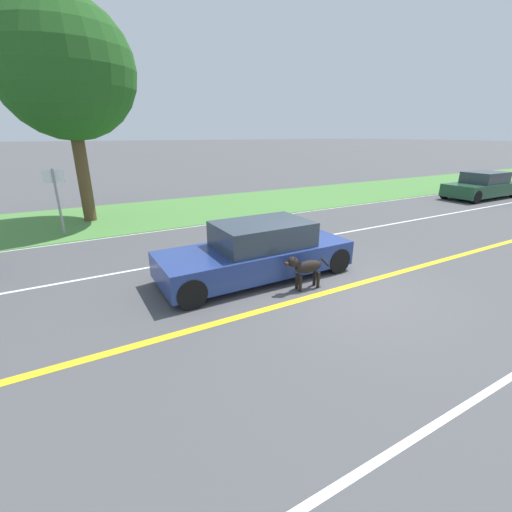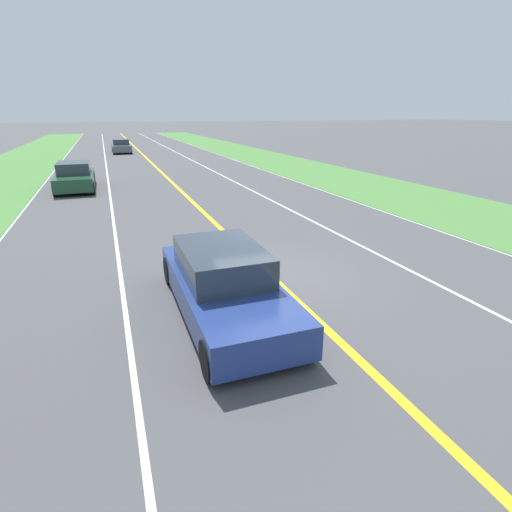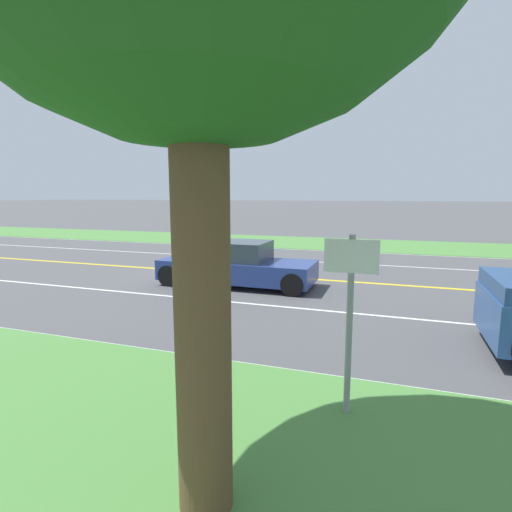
{
  "view_description": "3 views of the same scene",
  "coord_description": "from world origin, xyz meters",
  "px_view_note": "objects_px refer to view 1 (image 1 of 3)",
  "views": [
    {
      "loc": [
        -5.23,
        5.11,
        3.33
      ],
      "look_at": [
        1.06,
        1.55,
        0.75
      ],
      "focal_mm": 24.0,
      "sensor_mm": 36.0,
      "label": 1
    },
    {
      "loc": [
        3.52,
        8.22,
        3.81
      ],
      "look_at": [
        0.95,
        1.28,
        1.16
      ],
      "focal_mm": 28.0,
      "sensor_mm": 36.0,
      "label": 2
    },
    {
      "loc": [
        12.78,
        5.71,
        2.73
      ],
      "look_at": [
        1.03,
        1.67,
        0.85
      ],
      "focal_mm": 28.0,
      "sensor_mm": 36.0,
      "label": 3
    }
  ],
  "objects_px": {
    "street_sign": "(57,194)",
    "roadside_tree_right_near": "(66,70)",
    "car_trailing_near": "(482,186)",
    "ego_car": "(257,252)",
    "dog": "(305,267)"
  },
  "relations": [
    {
      "from": "roadside_tree_right_near",
      "to": "street_sign",
      "type": "height_order",
      "value": "roadside_tree_right_near"
    },
    {
      "from": "ego_car",
      "to": "car_trailing_near",
      "type": "bearing_deg",
      "value": -77.7
    },
    {
      "from": "dog",
      "to": "car_trailing_near",
      "type": "height_order",
      "value": "car_trailing_near"
    },
    {
      "from": "street_sign",
      "to": "roadside_tree_right_near",
      "type": "bearing_deg",
      "value": -27.18
    },
    {
      "from": "car_trailing_near",
      "to": "street_sign",
      "type": "bearing_deg",
      "value": 81.98
    },
    {
      "from": "car_trailing_near",
      "to": "roadside_tree_right_near",
      "type": "bearing_deg",
      "value": 75.99
    },
    {
      "from": "car_trailing_near",
      "to": "roadside_tree_right_near",
      "type": "height_order",
      "value": "roadside_tree_right_near"
    },
    {
      "from": "ego_car",
      "to": "dog",
      "type": "bearing_deg",
      "value": -155.49
    },
    {
      "from": "ego_car",
      "to": "street_sign",
      "type": "distance_m",
      "value": 7.6
    },
    {
      "from": "car_trailing_near",
      "to": "roadside_tree_right_near",
      "type": "xyz_separation_m",
      "value": [
        4.8,
        19.23,
        4.8
      ]
    },
    {
      "from": "roadside_tree_right_near",
      "to": "street_sign",
      "type": "relative_size",
      "value": 3.47
    },
    {
      "from": "ego_car",
      "to": "car_trailing_near",
      "type": "height_order",
      "value": "car_trailing_near"
    },
    {
      "from": "dog",
      "to": "car_trailing_near",
      "type": "xyz_separation_m",
      "value": [
        4.71,
        -15.63,
        0.12
      ]
    },
    {
      "from": "dog",
      "to": "street_sign",
      "type": "xyz_separation_m",
      "value": [
        7.57,
        4.6,
        0.91
      ]
    },
    {
      "from": "car_trailing_near",
      "to": "street_sign",
      "type": "relative_size",
      "value": 2.01
    }
  ]
}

